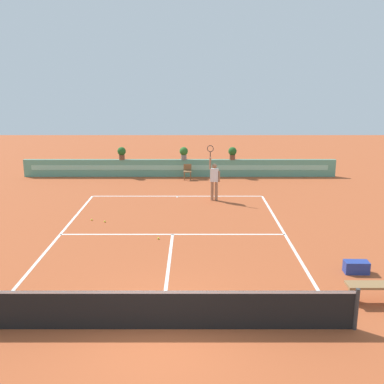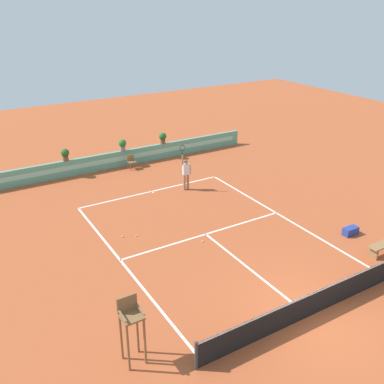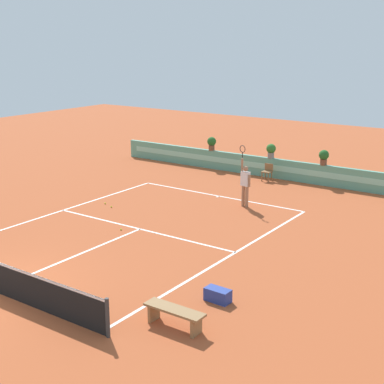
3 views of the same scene
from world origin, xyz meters
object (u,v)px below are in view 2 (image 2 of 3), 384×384
object	(u,v)px
tennis_ball_near_baseline	(136,236)
ball_kid_chair	(131,161)
gear_bag	(350,231)
umpire_chair	(131,323)
potted_plant_left	(65,154)
tennis_ball_mid_court	(203,241)
tennis_ball_by_sideline	(123,237)
potted_plant_right	(163,137)
tennis_player	(186,172)
potted_plant_centre	(122,144)
bench_courtside	(384,246)

from	to	relation	value
tennis_ball_near_baseline	ball_kid_chair	bearing A→B (deg)	67.74
tennis_ball_near_baseline	gear_bag	bearing A→B (deg)	-29.95
umpire_chair	potted_plant_left	size ratio (longest dim) A/B	2.96
umpire_chair	tennis_ball_mid_court	size ratio (longest dim) A/B	31.47
tennis_ball_near_baseline	tennis_ball_by_sideline	size ratio (longest dim) A/B	1.00
ball_kid_chair	potted_plant_right	size ratio (longest dim) A/B	1.17
tennis_player	potted_plant_left	distance (m)	7.29
tennis_player	potted_plant_centre	distance (m)	5.46
gear_bag	tennis_ball_near_baseline	world-z (taller)	gear_bag
gear_bag	potted_plant_centre	bearing A→B (deg)	111.64
tennis_player	tennis_ball_by_sideline	bearing A→B (deg)	-148.48
gear_bag	tennis_ball_mid_court	size ratio (longest dim) A/B	10.29
tennis_player	potted_plant_right	distance (m)	5.41
bench_courtside	potted_plant_left	size ratio (longest dim) A/B	2.21
ball_kid_chair	bench_courtside	size ratio (longest dim) A/B	0.53
bench_courtside	tennis_ball_by_sideline	xyz separation A→B (m)	(-8.74, 6.79, -0.34)
potted_plant_left	bench_courtside	bearing A→B (deg)	-59.97
tennis_player	tennis_ball_mid_court	world-z (taller)	tennis_player
ball_kid_chair	tennis_player	size ratio (longest dim) A/B	0.33
umpire_chair	bench_courtside	distance (m)	11.26
ball_kid_chair	tennis_ball_near_baseline	bearing A→B (deg)	-112.26
umpire_chair	potted_plant_right	distance (m)	17.51
potted_plant_centre	potted_plant_left	distance (m)	3.56
potted_plant_centre	ball_kid_chair	bearing A→B (deg)	-73.24
bench_courtside	tennis_ball_mid_court	distance (m)	7.51
tennis_ball_by_sideline	tennis_player	bearing A→B (deg)	31.52
potted_plant_centre	potted_plant_left	xyz separation A→B (m)	(-3.56, 0.00, 0.00)
tennis_ball_near_baseline	potted_plant_left	distance (m)	8.69
bench_courtside	tennis_player	bearing A→B (deg)	110.42
bench_courtside	potted_plant_right	distance (m)	15.35
tennis_ball_by_sideline	potted_plant_left	distance (m)	8.45
umpire_chair	potted_plant_centre	xyz separation A→B (m)	(6.03, 15.13, 0.07)
gear_bag	tennis_ball_by_sideline	world-z (taller)	gear_bag
umpire_chair	tennis_player	distance (m)	12.43
ball_kid_chair	tennis_ball_by_sideline	world-z (taller)	ball_kid_chair
tennis_ball_near_baseline	tennis_ball_mid_court	world-z (taller)	same
tennis_ball_near_baseline	tennis_ball_by_sideline	world-z (taller)	same
bench_courtside	potted_plant_centre	size ratio (longest dim) A/B	2.21
gear_bag	tennis_player	size ratio (longest dim) A/B	0.27
umpire_chair	potted_plant_left	distance (m)	15.33
tennis_ball_by_sideline	tennis_ball_mid_court	bearing A→B (deg)	-37.27
tennis_ball_by_sideline	potted_plant_centre	distance (m)	9.17
gear_bag	tennis_ball_by_sideline	size ratio (longest dim) A/B	10.29
tennis_ball_near_baseline	potted_plant_right	bearing A→B (deg)	55.98
ball_kid_chair	tennis_ball_mid_court	size ratio (longest dim) A/B	12.50
ball_kid_chair	bench_courtside	bearing A→B (deg)	-70.98
potted_plant_left	potted_plant_centre	bearing A→B (deg)	0.00
gear_bag	tennis_player	bearing A→B (deg)	115.08
ball_kid_chair	potted_plant_left	distance (m)	3.96
tennis_ball_mid_court	potted_plant_centre	size ratio (longest dim) A/B	0.09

